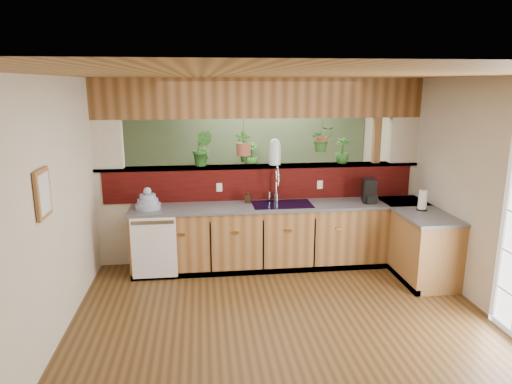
{
  "coord_description": "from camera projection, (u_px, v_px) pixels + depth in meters",
  "views": [
    {
      "loc": [
        -0.83,
        -5.01,
        2.52
      ],
      "look_at": [
        -0.15,
        0.7,
        1.15
      ],
      "focal_mm": 32.0,
      "sensor_mm": 36.0,
      "label": 1
    }
  ],
  "objects": [
    {
      "name": "dish_stack",
      "position": [
        148.0,
        202.0,
        6.04
      ],
      "size": [
        0.33,
        0.33,
        0.29
      ],
      "color": "#8C98B5",
      "rests_on": "countertop"
    },
    {
      "name": "ceiling",
      "position": [
        277.0,
        76.0,
        4.92
      ],
      "size": [
        4.6,
        7.0,
        0.01
      ],
      "primitive_type": "cube",
      "color": "brown",
      "rests_on": "ground"
    },
    {
      "name": "pass_through_ledge",
      "position": [
        261.0,
        166.0,
        6.51
      ],
      "size": [
        4.6,
        0.21,
        0.04
      ],
      "primitive_type": "cube",
      "color": "brown",
      "rests_on": "ground"
    },
    {
      "name": "paper_towel",
      "position": [
        422.0,
        201.0,
        5.97
      ],
      "size": [
        0.13,
        0.13,
        0.28
      ],
      "color": "black",
      "rests_on": "countertop"
    },
    {
      "name": "coffee_maker",
      "position": [
        369.0,
        192.0,
        6.38
      ],
      "size": [
        0.17,
        0.29,
        0.33
      ],
      "rotation": [
        0.0,
        0.0,
        -0.21
      ],
      "color": "black",
      "rests_on": "countertop"
    },
    {
      "name": "ledge_plant_right",
      "position": [
        342.0,
        151.0,
        6.6
      ],
      "size": [
        0.26,
        0.26,
        0.37
      ],
      "primitive_type": "imported",
      "rotation": [
        0.0,
        0.0,
        -0.34
      ],
      "color": "#285B1F",
      "rests_on": "pass_through_ledge"
    },
    {
      "name": "dishwasher",
      "position": [
        154.0,
        248.0,
        5.88
      ],
      "size": [
        0.58,
        0.03,
        0.82
      ],
      "color": "white",
      "rests_on": "ground"
    },
    {
      "name": "shelf_plant_a",
      "position": [
        205.0,
        158.0,
        8.29
      ],
      "size": [
        0.23,
        0.19,
        0.37
      ],
      "primitive_type": "imported",
      "rotation": [
        0.0,
        0.0,
        0.36
      ],
      "color": "#285B1F",
      "rests_on": "shelving_console"
    },
    {
      "name": "wall_back",
      "position": [
        246.0,
        150.0,
        8.6
      ],
      "size": [
        4.6,
        0.02,
        2.6
      ],
      "primitive_type": "cube",
      "color": "beige",
      "rests_on": "ground"
    },
    {
      "name": "shelf_plant_b",
      "position": [
        251.0,
        154.0,
        8.38
      ],
      "size": [
        0.28,
        0.28,
        0.46
      ],
      "primitive_type": "imported",
      "rotation": [
        0.0,
        0.0,
        -0.08
      ],
      "color": "#285B1F",
      "rests_on": "shelving_console"
    },
    {
      "name": "navy_sink",
      "position": [
        282.0,
        210.0,
        6.3
      ],
      "size": [
        0.82,
        0.5,
        0.18
      ],
      "color": "black",
      "rests_on": "countertop"
    },
    {
      "name": "hanging_plant_a",
      "position": [
        243.0,
        137.0,
        6.38
      ],
      "size": [
        0.23,
        0.2,
        0.56
      ],
      "color": "brown",
      "rests_on": "header_beam"
    },
    {
      "name": "soap_dispenser",
      "position": [
        248.0,
        197.0,
        6.34
      ],
      "size": [
        0.1,
        0.1,
        0.18
      ],
      "primitive_type": "imported",
      "rotation": [
        0.0,
        0.0,
        -0.26
      ],
      "color": "#392414",
      "rests_on": "countertop"
    },
    {
      "name": "wall_left",
      "position": [
        67.0,
        199.0,
        4.95
      ],
      "size": [
        0.02,
        7.0,
        2.6
      ],
      "primitive_type": "cube",
      "color": "beige",
      "rests_on": "ground"
    },
    {
      "name": "faucet",
      "position": [
        276.0,
        183.0,
        6.36
      ],
      "size": [
        0.23,
        0.23,
        0.51
      ],
      "color": "#B7B7B2",
      "rests_on": "countertop"
    },
    {
      "name": "sage_backwall",
      "position": [
        246.0,
        150.0,
        8.58
      ],
      "size": [
        4.55,
        0.02,
        2.55
      ],
      "primitive_type": "cube",
      "color": "#4B5E40",
      "rests_on": "ground"
    },
    {
      "name": "ledge_plant_left",
      "position": [
        202.0,
        148.0,
        6.35
      ],
      "size": [
        0.31,
        0.27,
        0.5
      ],
      "primitive_type": "imported",
      "rotation": [
        0.0,
        0.0,
        -0.17
      ],
      "color": "#285B1F",
      "rests_on": "pass_through_ledge"
    },
    {
      "name": "glass_jar",
      "position": [
        275.0,
        152.0,
        6.48
      ],
      "size": [
        0.17,
        0.17,
        0.37
      ],
      "color": "silver",
      "rests_on": "pass_through_ledge"
    },
    {
      "name": "wall_right",
      "position": [
        464.0,
        188.0,
        5.49
      ],
      "size": [
        0.02,
        7.0,
        2.6
      ],
      "primitive_type": "cube",
      "color": "beige",
      "rests_on": "ground"
    },
    {
      "name": "header_beam",
      "position": [
        261.0,
        98.0,
        6.29
      ],
      "size": [
        4.6,
        0.15,
        0.55
      ],
      "primitive_type": "cube",
      "color": "brown",
      "rests_on": "ground"
    },
    {
      "name": "countertop",
      "position": [
        324.0,
        236.0,
        6.35
      ],
      "size": [
        4.14,
        1.52,
        0.9
      ],
      "color": "brown",
      "rests_on": "ground"
    },
    {
      "name": "framed_print",
      "position": [
        43.0,
        194.0,
        4.13
      ],
      "size": [
        0.04,
        0.35,
        0.45
      ],
      "color": "brown",
      "rests_on": "wall_left"
    },
    {
      "name": "hanging_plant_b",
      "position": [
        322.0,
        128.0,
        6.49
      ],
      "size": [
        0.35,
        0.31,
        0.47
      ],
      "color": "brown",
      "rests_on": "header_beam"
    },
    {
      "name": "ground",
      "position": [
        275.0,
        297.0,
        5.52
      ],
      "size": [
        4.6,
        7.0,
        0.01
      ],
      "primitive_type": "cube",
      "color": "#4D3317",
      "rests_on": "ground"
    },
    {
      "name": "floor_plant",
      "position": [
        279.0,
        219.0,
        7.54
      ],
      "size": [
        0.74,
        0.68,
        0.69
      ],
      "primitive_type": "imported",
      "rotation": [
        0.0,
        0.0,
        0.27
      ],
      "color": "#285B1F",
      "rests_on": "ground"
    },
    {
      "name": "pass_through_partition",
      "position": [
        263.0,
        179.0,
        6.55
      ],
      "size": [
        4.6,
        0.21,
        2.6
      ],
      "color": "beige",
      "rests_on": "ground"
    },
    {
      "name": "shelving_console",
      "position": [
        235.0,
        195.0,
        8.52
      ],
      "size": [
        1.61,
        0.93,
        1.04
      ],
      "primitive_type": "cube",
      "rotation": [
        0.0,
        0.0,
        -0.35
      ],
      "color": "black",
      "rests_on": "ground"
    }
  ]
}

